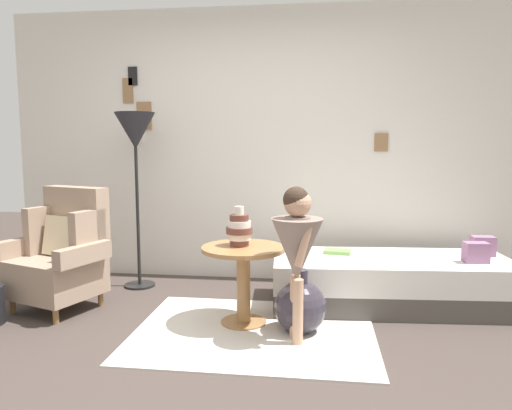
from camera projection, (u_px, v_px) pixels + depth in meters
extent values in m
plane|color=#423833|center=(211.00, 363.00, 2.91)|extent=(12.00, 12.00, 0.00)
cube|color=silver|center=(254.00, 146.00, 4.67)|extent=(4.80, 0.10, 2.60)
cube|color=black|center=(133.00, 76.00, 4.68)|extent=(0.09, 0.02, 0.18)
cube|color=gray|center=(133.00, 76.00, 4.67)|extent=(0.07, 0.01, 0.14)
cube|color=olive|center=(381.00, 142.00, 4.45)|extent=(0.12, 0.02, 0.17)
cube|color=silver|center=(381.00, 142.00, 4.45)|extent=(0.10, 0.01, 0.13)
cube|color=olive|center=(144.00, 116.00, 4.71)|extent=(0.15, 0.02, 0.27)
cube|color=gray|center=(144.00, 116.00, 4.71)|extent=(0.11, 0.01, 0.21)
cube|color=olive|center=(128.00, 91.00, 4.70)|extent=(0.10, 0.02, 0.24)
cube|color=#999993|center=(128.00, 91.00, 4.70)|extent=(0.08, 0.01, 0.19)
cube|color=white|center=(139.00, 133.00, 4.74)|extent=(0.13, 0.02, 0.18)
cube|color=#B9B9B1|center=(139.00, 133.00, 4.74)|extent=(0.10, 0.01, 0.14)
cube|color=silver|center=(254.00, 331.00, 3.39)|extent=(1.68, 1.32, 0.01)
cylinder|color=olive|center=(13.00, 306.00, 3.77)|extent=(0.04, 0.04, 0.12)
cylinder|color=olive|center=(56.00, 316.00, 3.55)|extent=(0.04, 0.04, 0.12)
cylinder|color=olive|center=(59.00, 291.00, 4.16)|extent=(0.04, 0.04, 0.12)
cylinder|color=olive|center=(101.00, 298.00, 3.94)|extent=(0.04, 0.04, 0.12)
cube|color=gray|center=(56.00, 277.00, 3.83)|extent=(0.75, 0.73, 0.30)
cube|color=gray|center=(77.00, 220.00, 3.98)|extent=(0.61, 0.33, 0.55)
cube|color=gray|center=(42.00, 230.00, 3.99)|extent=(0.18, 0.32, 0.39)
cube|color=gray|center=(88.00, 235.00, 3.76)|extent=(0.18, 0.32, 0.39)
cube|color=gray|center=(25.00, 246.00, 3.93)|extent=(0.25, 0.50, 0.14)
cube|color=gray|center=(83.00, 254.00, 3.64)|extent=(0.25, 0.50, 0.14)
cube|color=beige|center=(64.00, 236.00, 3.88)|extent=(0.39, 0.28, 0.33)
cube|color=#4C4742|center=(390.00, 295.00, 3.95)|extent=(1.95, 0.93, 0.18)
cube|color=white|center=(391.00, 271.00, 3.92)|extent=(1.95, 0.93, 0.22)
cube|color=gray|center=(483.00, 246.00, 3.98)|extent=(0.18, 0.13, 0.16)
cube|color=gray|center=(476.00, 252.00, 3.74)|extent=(0.19, 0.13, 0.16)
cylinder|color=#9E7042|center=(244.00, 322.00, 3.55)|extent=(0.34, 0.34, 0.02)
cylinder|color=#9E7042|center=(243.00, 286.00, 3.52)|extent=(0.10, 0.10, 0.53)
cylinder|color=#9E7042|center=(243.00, 249.00, 3.48)|extent=(0.61, 0.61, 0.03)
cylinder|color=brown|center=(239.00, 243.00, 3.51)|extent=(0.14, 0.14, 0.05)
cylinder|color=white|center=(239.00, 236.00, 3.50)|extent=(0.17, 0.17, 0.05)
cylinder|color=brown|center=(239.00, 230.00, 3.50)|extent=(0.19, 0.19, 0.05)
cylinder|color=white|center=(239.00, 224.00, 3.49)|extent=(0.17, 0.17, 0.05)
cylinder|color=brown|center=(239.00, 218.00, 3.49)|extent=(0.14, 0.14, 0.05)
cylinder|color=white|center=(239.00, 210.00, 3.48)|extent=(0.07, 0.07, 0.06)
cylinder|color=black|center=(140.00, 285.00, 4.50)|extent=(0.28, 0.28, 0.02)
cylinder|color=black|center=(137.00, 204.00, 4.41)|extent=(0.03, 0.03, 1.50)
cone|color=#232328|center=(135.00, 131.00, 4.32)|extent=(0.36, 0.36, 0.33)
cylinder|color=tan|center=(298.00, 312.00, 3.15)|extent=(0.07, 0.07, 0.44)
cylinder|color=tan|center=(295.00, 307.00, 3.24)|extent=(0.07, 0.07, 0.44)
cone|color=gray|center=(297.00, 250.00, 3.15)|extent=(0.34, 0.34, 0.42)
cylinder|color=gray|center=(297.00, 229.00, 3.13)|extent=(0.17, 0.17, 0.16)
cylinder|color=tan|center=(304.00, 245.00, 3.02)|extent=(0.13, 0.08, 0.29)
cylinder|color=tan|center=(297.00, 238.00, 3.26)|extent=(0.13, 0.08, 0.29)
sphere|color=tan|center=(298.00, 203.00, 3.11)|extent=(0.18, 0.18, 0.18)
sphere|color=#38281E|center=(296.00, 200.00, 3.10)|extent=(0.17, 0.17, 0.17)
cube|color=#74A555|center=(338.00, 251.00, 4.07)|extent=(0.24, 0.19, 0.03)
sphere|color=#332D38|center=(300.00, 307.00, 3.37)|extent=(0.37, 0.37, 0.37)
cylinder|color=#332D38|center=(301.00, 276.00, 3.34)|extent=(0.10, 0.10, 0.09)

